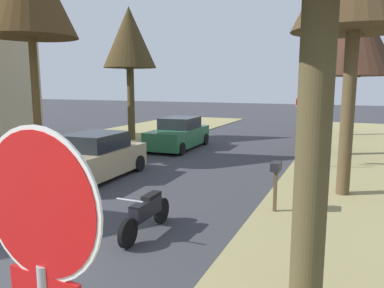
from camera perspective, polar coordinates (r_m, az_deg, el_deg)
stop_sign_near at (r=2.17m, az=-21.88°, el=-19.39°), size 0.81×0.07×2.98m
stop_sign_far at (r=14.78m, az=17.09°, el=4.58°), size 0.82×0.78×2.90m
street_tree_right_mid_b at (r=18.26m, az=23.57°, el=15.36°), size 3.94×3.94×7.28m
street_tree_right_far at (r=25.49m, az=23.43°, el=13.82°), size 4.20×4.20×6.94m
street_tree_left_mid_b at (r=21.80m, az=-9.69°, el=15.74°), size 2.99×2.99×7.48m
parked_sedan_tan at (r=13.05m, az=-15.11°, el=-2.17°), size 2.08×4.46×1.57m
parked_sedan_green at (r=18.75m, az=-2.09°, el=1.52°), size 2.08×4.46×1.57m
parked_motorcycle at (r=8.15m, az=-7.08°, el=-10.49°), size 0.60×2.05×0.97m
curbside_mailbox at (r=9.43m, az=12.86°, el=-4.30°), size 0.22×0.44×1.27m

